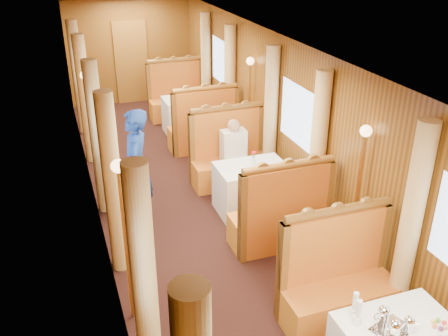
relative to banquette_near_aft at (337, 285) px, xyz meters
name	(u,v)px	position (x,y,z in m)	size (l,w,h in m)	color
floor	(205,218)	(-0.75, 2.49, -0.42)	(3.00, 12.00, 0.01)	black
ceiling	(202,53)	(-0.75, 2.49, 2.08)	(3.00, 12.00, 0.01)	silver
wall_far	(131,52)	(-0.75, 8.49, 0.83)	(3.00, 2.50, 0.01)	brown
wall_left	(95,156)	(-2.25, 2.49, 0.83)	(12.00, 2.50, 0.01)	brown
wall_right	(299,129)	(0.75, 2.49, 0.83)	(12.00, 2.50, 0.01)	brown
doorway_far	(132,62)	(-0.75, 8.46, 0.58)	(0.80, 0.04, 2.00)	brown
banquette_near_aft	(337,285)	(0.00, 0.00, 0.00)	(1.30, 0.55, 1.34)	#AF3D13
table_mid	(252,188)	(0.00, 2.49, -0.05)	(1.05, 0.72, 0.75)	white
banquette_mid_fwd	(280,219)	(0.00, 1.47, 0.00)	(1.30, 0.55, 1.34)	#AF3D13
banquette_mid_aft	(229,159)	(0.00, 3.50, 0.00)	(1.30, 0.55, 1.34)	#AF3D13
table_far	(189,115)	(0.00, 5.99, -0.05)	(1.05, 0.72, 0.75)	white
banquette_far_fwd	(203,129)	(0.00, 4.97, 0.00)	(1.30, 0.55, 1.34)	#AF3D13
banquette_far_aft	(177,99)	(0.00, 7.00, 0.00)	(1.30, 0.55, 1.34)	#AF3D13
tea_tray	(392,330)	(-0.11, -1.05, 0.33)	(0.34, 0.26, 0.01)	silver
teapot_left	(394,331)	(-0.15, -1.12, 0.40)	(0.18, 0.13, 0.14)	silver
teapot_right	(408,326)	(0.01, -1.11, 0.39)	(0.16, 0.12, 0.13)	silver
teapot_back	(383,317)	(-0.14, -0.94, 0.40)	(0.17, 0.13, 0.14)	silver
fruit_plate	(439,326)	(0.30, -1.15, 0.35)	(0.22, 0.22, 0.05)	white
cup_inboard	(358,315)	(-0.36, -0.87, 0.43)	(0.08, 0.08, 0.26)	white
cup_outboard	(355,307)	(-0.33, -0.77, 0.43)	(0.08, 0.08, 0.26)	white
rose_vase_mid	(254,156)	(0.01, 2.46, 0.50)	(0.06, 0.06, 0.36)	silver
rose_vase_far	(189,89)	(0.03, 6.03, 0.50)	(0.06, 0.06, 0.36)	silver
window_left_near	(149,324)	(-2.24, -1.01, 1.03)	(1.20, 0.90, 0.01)	#95ADCF
curtain_left_near_b	(144,285)	(-2.13, -0.23, 0.75)	(0.22, 0.22, 2.35)	#E5BA75
curtain_right_near_b	(410,228)	(0.63, -0.23, 0.75)	(0.22, 0.22, 2.35)	#E5BA75
window_left_mid	(94,142)	(-2.24, 2.49, 1.03)	(1.20, 0.90, 0.01)	#95ADCF
curtain_left_mid_a	(113,186)	(-2.13, 1.71, 0.75)	(0.22, 0.22, 2.35)	#E5BA75
curtain_left_mid_b	(98,139)	(-2.13, 3.27, 0.75)	(0.22, 0.22, 2.35)	#E5BA75
window_right_mid	(299,116)	(0.74, 2.49, 1.03)	(1.20, 0.90, 0.01)	#95ADCF
curtain_right_mid_a	(318,155)	(0.63, 1.71, 0.75)	(0.22, 0.22, 2.35)	#E5BA75
curtain_right_mid_b	(271,118)	(0.63, 3.27, 0.75)	(0.22, 0.22, 2.35)	#E5BA75
window_left_far	(74,75)	(-2.24, 5.99, 1.03)	(1.20, 0.90, 0.01)	#95ADCF
curtain_left_far_a	(85,100)	(-2.13, 5.21, 0.75)	(0.22, 0.22, 2.35)	#E5BA75
curtain_left_far_b	(78,78)	(-2.13, 6.77, 0.75)	(0.22, 0.22, 2.35)	#E5BA75
window_right_far	(222,62)	(0.74, 5.99, 1.03)	(1.20, 0.90, 0.01)	#95ADCF
curtain_right_far_a	(230,86)	(0.63, 5.21, 0.75)	(0.22, 0.22, 2.35)	#E5BA75
curtain_right_far_b	(206,67)	(0.63, 6.77, 0.75)	(0.22, 0.22, 2.35)	#E5BA75
sconce_left_fore	(122,210)	(-2.15, 0.74, 0.96)	(0.14, 0.14, 1.95)	#BF8C3F
sconce_right_fore	(361,170)	(0.65, 0.74, 0.96)	(0.14, 0.14, 1.95)	#BF8C3F
sconce_left_aft	(88,106)	(-2.15, 4.24, 0.96)	(0.14, 0.14, 1.95)	#BF8C3F
sconce_right_aft	(250,89)	(0.65, 4.24, 0.96)	(0.14, 0.14, 1.95)	#BF8C3F
steward	(136,169)	(-1.69, 2.71, 0.45)	(0.64, 0.42, 1.75)	navy
passenger	(234,147)	(0.00, 3.26, 0.32)	(0.40, 0.44, 0.76)	beige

